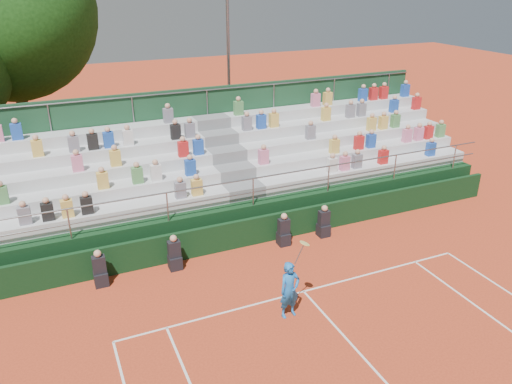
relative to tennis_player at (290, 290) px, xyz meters
name	(u,v)px	position (x,y,z in m)	size (l,w,h in m)	color
ground	(304,292)	(0.90, 0.81, -0.83)	(90.00, 90.00, 0.00)	#C24120
courtside_wall	(259,230)	(0.90, 4.01, -0.33)	(20.00, 0.15, 1.00)	black
line_officials	(227,244)	(-0.48, 3.56, -0.35)	(8.07, 0.40, 1.19)	black
grandstand	(226,182)	(0.91, 7.25, 0.25)	(20.00, 5.20, 4.40)	black
tennis_player	(290,290)	(0.00, 0.00, 0.00)	(0.85, 0.45, 2.22)	blue
tree_east	(5,11)	(-6.06, 14.53, 6.35)	(7.52, 7.52, 10.95)	#332112
floodlight_mast	(228,51)	(3.66, 14.03, 4.27)	(0.60, 0.25, 8.82)	gray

